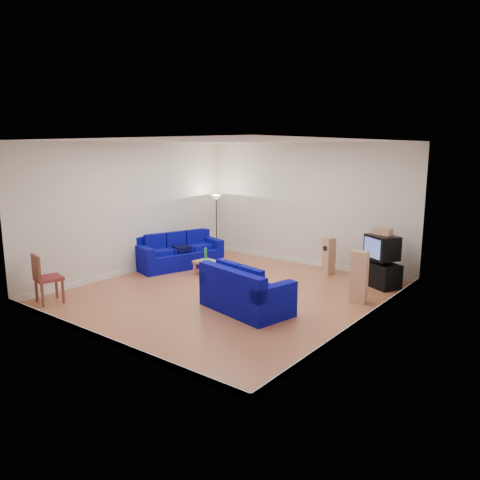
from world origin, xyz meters
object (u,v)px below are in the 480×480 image
Objects in this scene: sofa_three_seat at (178,255)px; television at (382,247)px; tv_stand at (380,274)px; sofa_loveseat at (244,294)px; coffee_table at (212,264)px.

television is at bearing 123.59° from sofa_three_seat.
sofa_three_seat is 2.67× the size of tv_stand.
sofa_three_seat is 1.25× the size of sofa_loveseat.
tv_stand is at bearing 77.94° from sofa_loveseat.
sofa_loveseat is 1.89× the size of coffee_table.
coffee_table is at bearing -126.71° from tv_stand.
sofa_three_seat is 2.80× the size of television.
television is (4.89, 1.47, 0.59)m from sofa_three_seat.
television reaches higher than sofa_three_seat.
sofa_three_seat is 3.82m from sofa_loveseat.
sofa_loveseat is 3.48m from tv_stand.
tv_stand is at bearing 149.88° from television.
television is (1.44, 3.13, 0.58)m from sofa_loveseat.
television reaches higher than coffee_table.
tv_stand is 0.63m from television.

